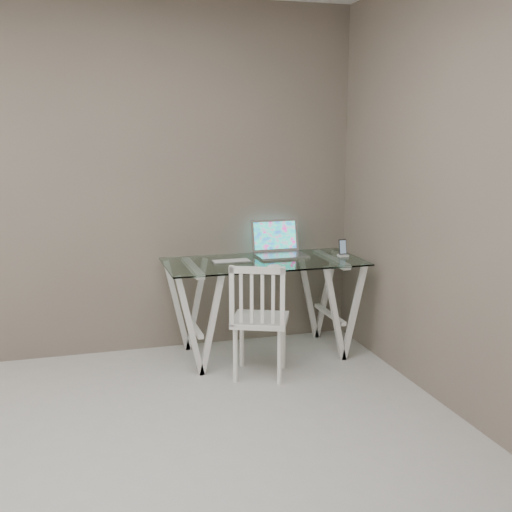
{
  "coord_description": "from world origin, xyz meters",
  "views": [
    {
      "loc": [
        -0.23,
        -2.71,
        1.74
      ],
      "look_at": [
        1.02,
        1.55,
        0.85
      ],
      "focal_mm": 45.0,
      "sensor_mm": 36.0,
      "label": 1
    }
  ],
  "objects": [
    {
      "name": "mouse",
      "position": [
        1.15,
        1.56,
        0.76
      ],
      "size": [
        0.11,
        0.06,
        0.03
      ],
      "primitive_type": "ellipsoid",
      "color": "white",
      "rests_on": "desk"
    },
    {
      "name": "chair",
      "position": [
        0.99,
        1.39,
        0.46
      ],
      "size": [
        0.5,
        0.5,
        0.83
      ],
      "rotation": [
        0.0,
        0.0,
        -0.41
      ],
      "color": "white",
      "rests_on": "ground"
    },
    {
      "name": "phone_dock",
      "position": [
        1.81,
        1.84,
        0.78
      ],
      "size": [
        0.07,
        0.07,
        0.13
      ],
      "color": "white",
      "rests_on": "desk"
    },
    {
      "name": "laptop",
      "position": [
        1.34,
        2.04,
        0.81
      ],
      "size": [
        0.39,
        0.33,
        0.27
      ],
      "color": "#B5B5B9",
      "rests_on": "desk"
    },
    {
      "name": "keyboard",
      "position": [
        0.92,
        1.89,
        0.75
      ],
      "size": [
        0.29,
        0.13,
        0.01
      ],
      "primitive_type": "cube",
      "color": "silver",
      "rests_on": "desk"
    },
    {
      "name": "room",
      "position": [
        -0.06,
        0.02,
        1.72
      ],
      "size": [
        4.5,
        4.52,
        2.71
      ],
      "color": "#B5B3AD",
      "rests_on": "ground"
    },
    {
      "name": "desk",
      "position": [
        1.17,
        1.85,
        0.38
      ],
      "size": [
        1.5,
        0.7,
        0.75
      ],
      "color": "silver",
      "rests_on": "ground"
    }
  ]
}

